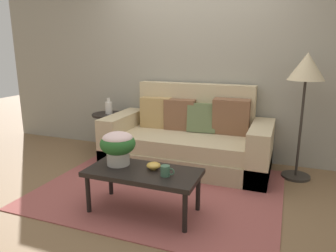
% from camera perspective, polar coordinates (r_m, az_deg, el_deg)
% --- Properties ---
extents(ground_plane, '(14.00, 14.00, 0.00)m').
position_cam_1_polar(ground_plane, '(3.54, -1.36, -11.27)').
color(ground_plane, brown).
extents(wall_back, '(6.40, 0.12, 2.86)m').
position_cam_1_polar(wall_back, '(4.46, 5.18, 12.86)').
color(wall_back, gray).
rests_on(wall_back, ground).
extents(area_rug, '(2.53, 1.98, 0.01)m').
position_cam_1_polar(area_rug, '(3.54, -1.34, -11.18)').
color(area_rug, '#994C47').
rests_on(area_rug, ground).
extents(couch, '(2.09, 0.94, 1.04)m').
position_cam_1_polar(couch, '(4.14, 3.65, -2.63)').
color(couch, tan).
rests_on(couch, ground).
extents(coffee_table, '(1.05, 0.50, 0.42)m').
position_cam_1_polar(coffee_table, '(2.95, -4.51, -8.78)').
color(coffee_table, black).
rests_on(coffee_table, ground).
extents(side_table, '(0.47, 0.47, 0.58)m').
position_cam_1_polar(side_table, '(4.72, -10.60, 0.09)').
color(side_table, black).
rests_on(side_table, ground).
extents(floor_lamp, '(0.40, 0.40, 1.46)m').
position_cam_1_polar(floor_lamp, '(3.85, 23.60, 8.41)').
color(floor_lamp, '#2D2823').
rests_on(floor_lamp, ground).
extents(potted_plant, '(0.34, 0.34, 0.32)m').
position_cam_1_polar(potted_plant, '(3.04, -9.02, -3.34)').
color(potted_plant, '#B7B2A8').
rests_on(potted_plant, coffee_table).
extents(coffee_mug, '(0.13, 0.08, 0.09)m').
position_cam_1_polar(coffee_mug, '(2.79, -0.42, -8.08)').
color(coffee_mug, '#3D664C').
rests_on(coffee_mug, coffee_table).
extents(snack_bowl, '(0.13, 0.13, 0.07)m').
position_cam_1_polar(snack_bowl, '(2.94, -2.62, -7.13)').
color(snack_bowl, gold).
rests_on(snack_bowl, coffee_table).
extents(table_vase, '(0.10, 0.10, 0.23)m').
position_cam_1_polar(table_vase, '(4.65, -10.62, 3.31)').
color(table_vase, silver).
rests_on(table_vase, side_table).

